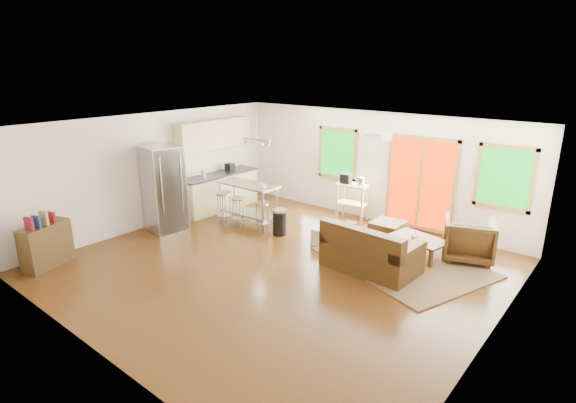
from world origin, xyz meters
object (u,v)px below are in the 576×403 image
Objects in this scene: rug at (402,262)px; refrigerator at (164,189)px; island at (248,196)px; kitchen_cart at (352,189)px; armchair at (469,237)px; loveseat at (370,252)px; ottoman at (387,231)px; coffee_table at (419,241)px.

rug is 5.36m from refrigerator.
kitchen_cart reaches higher than island.
rug is at bearing 3.47° from island.
armchair is 3.04m from kitchen_cart.
ottoman is (-0.43, 1.53, -0.14)m from loveseat.
coffee_table is at bearing -26.51° from ottoman.
ottoman is at bearing 19.03° from island.
kitchen_cart is (-2.21, 1.11, 0.41)m from coffee_table.
coffee_table is at bearing 32.21° from refrigerator.
island is at bearing -171.06° from coffee_table.
refrigerator is (-5.88, -2.67, 0.50)m from armchair.
armchair is at bearing 35.21° from coffee_table.
refrigerator reaches higher than loveseat.
rug is 2.67m from kitchen_cart.
kitchen_cart is (2.91, 3.24, -0.19)m from refrigerator.
refrigerator is at bearing -160.83° from rug.
armchair is (0.77, 0.54, 0.10)m from coffee_table.
refrigerator is at bearing -157.43° from coffee_table.
loveseat is 1.89× the size of armchair.
loveseat is 2.04m from armchair.
coffee_table is 2.50m from kitchen_cart.
ottoman reaches higher than coffee_table.
refrigerator reaches higher than ottoman.
armchair is 1.45× the size of ottoman.
rug is 2.56× the size of coffee_table.
armchair is at bearing 56.19° from loveseat.
rug is 1.51× the size of refrigerator.
armchair is 0.48× the size of refrigerator.
loveseat is 1.52× the size of coffee_table.
kitchen_cart is at bearing 44.31° from island.
island reaches higher than armchair.
rug is at bearing -47.76° from ottoman.
armchair is at bearing 34.04° from refrigerator.
island is at bearing 62.65° from refrigerator.
loveseat is 2.84m from kitchen_cart.
armchair is (1.23, 1.63, 0.10)m from loveseat.
kitchen_cart reaches higher than rug.
coffee_table is 1.80× the size of ottoman.
loveseat is at bearing -112.92° from coffee_table.
ottoman is (-0.76, 0.84, 0.20)m from rug.
refrigerator is (-4.23, -2.57, 0.75)m from ottoman.
loveseat is at bearing -115.51° from rug.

